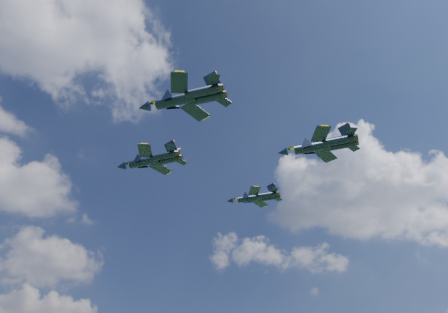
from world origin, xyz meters
TOP-DOWN VIEW (x-y plane):
  - jet_lead at (-20.81, 18.66)m, footprint 14.08×15.74m
  - jet_left at (-24.33, -5.09)m, footprint 15.24×16.32m
  - jet_right at (7.88, 18.53)m, footprint 12.46×12.94m
  - jet_slot at (5.97, -7.48)m, footprint 14.69×15.96m

SIDE VIEW (x-z plane):
  - jet_slot at x=5.97m, z-range 61.45..65.63m
  - jet_right at x=7.88m, z-range 62.58..66.04m
  - jet_left at x=-24.33m, z-range 62.28..66.58m
  - jet_lead at x=-20.81m, z-range 63.62..67.69m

